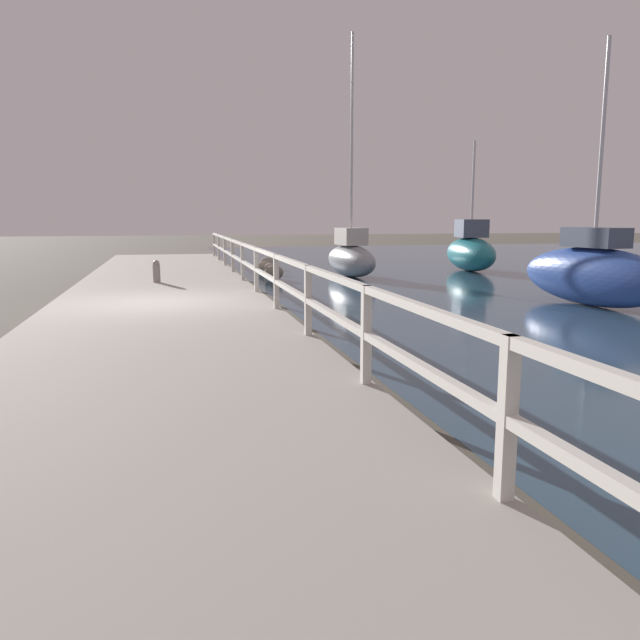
{
  "coord_description": "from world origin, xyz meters",
  "views": [
    {
      "loc": [
        0.19,
        -13.73,
        2.06
      ],
      "look_at": [
        2.6,
        -3.73,
        0.36
      ],
      "focal_mm": 35.0,
      "sensor_mm": 36.0,
      "label": 1
    }
  ],
  "objects_px": {
    "sailboat_gray": "(351,257)",
    "sailboat_blue": "(593,273)",
    "sailboat_teal": "(471,251)",
    "mooring_bollard": "(157,271)"
  },
  "relations": [
    {
      "from": "mooring_bollard",
      "to": "sailboat_blue",
      "type": "bearing_deg",
      "value": -28.39
    },
    {
      "from": "sailboat_gray",
      "to": "sailboat_teal",
      "type": "xyz_separation_m",
      "value": [
        5.18,
        1.22,
        0.06
      ]
    },
    {
      "from": "mooring_bollard",
      "to": "sailboat_blue",
      "type": "distance_m",
      "value": 11.35
    },
    {
      "from": "mooring_bollard",
      "to": "sailboat_blue",
      "type": "xyz_separation_m",
      "value": [
        9.98,
        -5.4,
        0.2
      ]
    },
    {
      "from": "mooring_bollard",
      "to": "sailboat_teal",
      "type": "bearing_deg",
      "value": 19.33
    },
    {
      "from": "sailboat_blue",
      "to": "sailboat_gray",
      "type": "bearing_deg",
      "value": 106.07
    },
    {
      "from": "sailboat_blue",
      "to": "sailboat_teal",
      "type": "relative_size",
      "value": 1.23
    },
    {
      "from": "sailboat_gray",
      "to": "sailboat_teal",
      "type": "relative_size",
      "value": 1.65
    },
    {
      "from": "mooring_bollard",
      "to": "sailboat_blue",
      "type": "relative_size",
      "value": 0.1
    },
    {
      "from": "sailboat_gray",
      "to": "sailboat_blue",
      "type": "relative_size",
      "value": 1.35
    }
  ]
}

